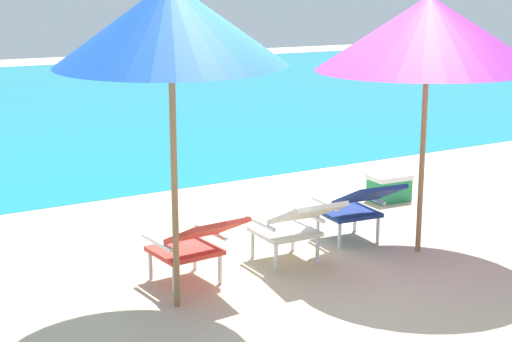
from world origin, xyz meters
name	(u,v)px	position (x,y,z in m)	size (l,w,h in m)	color
ground_plane	(122,177)	(0.00, 4.00, 0.00)	(40.00, 40.00, 0.00)	#CCB78E
lounge_chair_left	(195,242)	(-1.01, -0.04, 0.40)	(0.58, 0.90, 0.68)	red
lounge_chair_center	(295,223)	(-0.01, -0.05, 0.40)	(0.57, 0.90, 0.68)	silver
lounge_chair_right	(358,205)	(0.87, 0.14, 0.40)	(0.63, 0.93, 0.68)	navy
beach_umbrella_left	(170,24)	(-1.31, -0.31, 2.19)	(2.42, 2.43, 2.52)	olive
beach_umbrella_right	(428,33)	(1.24, -0.32, 2.06)	(2.36, 2.35, 2.41)	olive
cooler_box	(389,187)	(2.23, 1.22, 0.16)	(0.49, 0.35, 0.32)	#1E844C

